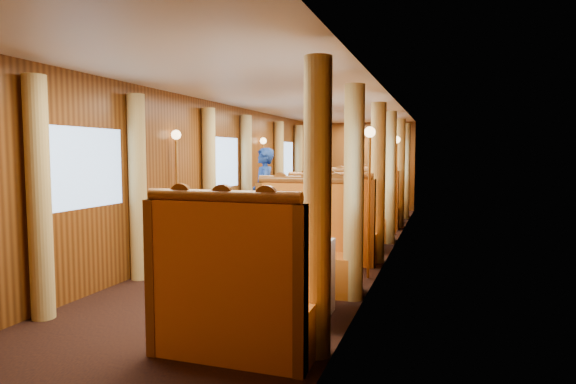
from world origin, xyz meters
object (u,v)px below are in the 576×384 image
at_px(table_far, 375,206).
at_px(teapot_left, 251,235).
at_px(banquette_near_aft, 304,253).
at_px(rose_vase_far, 374,183).
at_px(table_near, 275,279).
at_px(banquette_far_fwd, 368,208).
at_px(teapot_back, 267,233).
at_px(table_mid, 345,227).
at_px(steward, 264,194).
at_px(banquette_far_aft, 380,200).
at_px(passenger, 354,201).
at_px(fruit_plate, 303,244).
at_px(banquette_mid_fwd, 332,234).
at_px(tea_tray, 262,241).
at_px(banquette_near_fwd, 232,304).
at_px(teapot_right, 273,236).
at_px(rose_vase_mid, 343,195).
at_px(banquette_mid_aft, 356,217).

relative_size(table_far, teapot_left, 6.11).
relative_size(banquette_near_aft, rose_vase_far, 3.72).
distance_m(table_near, banquette_far_fwd, 5.99).
relative_size(banquette_far_fwd, teapot_back, 8.95).
xyz_separation_m(table_mid, rose_vase_far, (-0.02, 3.49, 0.55)).
xyz_separation_m(table_mid, teapot_left, (-0.21, -3.62, 0.44)).
bearing_deg(steward, banquette_far_aft, 135.48).
height_order(teapot_left, passenger, passenger).
relative_size(fruit_plate, rose_vase_far, 0.63).
bearing_deg(table_near, banquette_far_fwd, 90.00).
bearing_deg(table_far, banquette_mid_fwd, -90.00).
distance_m(table_far, steward, 3.54).
bearing_deg(steward, banquette_far_fwd, 119.21).
bearing_deg(rose_vase_far, tea_tray, -90.79).
bearing_deg(fruit_plate, banquette_mid_fwd, 97.09).
bearing_deg(passenger, banquette_mid_fwd, -90.00).
xyz_separation_m(table_mid, banquette_mid_fwd, (0.00, -1.01, 0.05)).
xyz_separation_m(banquette_near_fwd, banquette_mid_fwd, (0.00, 3.50, 0.00)).
height_order(banquette_mid_fwd, fruit_plate, banquette_mid_fwd).
distance_m(teapot_right, teapot_back, 0.22).
height_order(banquette_far_aft, rose_vase_far, banquette_far_aft).
bearing_deg(table_mid, rose_vase_far, 90.33).
relative_size(fruit_plate, steward, 0.13).
height_order(tea_tray, teapot_left, teapot_left).
bearing_deg(table_far, banquette_near_fwd, -90.00).
relative_size(banquette_near_fwd, teapot_left, 7.80).
height_order(table_far, rose_vase_mid, rose_vase_mid).
height_order(teapot_back, passenger, passenger).
xyz_separation_m(rose_vase_mid, steward, (-1.58, 0.43, -0.07)).
bearing_deg(passenger, rose_vase_mid, -92.76).
xyz_separation_m(teapot_back, rose_vase_mid, (0.08, 3.37, 0.12)).
height_order(banquette_mid_fwd, rose_vase_far, banquette_mid_fwd).
relative_size(table_mid, banquette_mid_aft, 0.78).
relative_size(teapot_right, rose_vase_mid, 0.43).
bearing_deg(table_near, table_mid, 90.00).
distance_m(banquette_near_fwd, rose_vase_mid, 4.50).
bearing_deg(banquette_near_aft, banquette_near_fwd, -90.00).
height_order(rose_vase_far, passenger, passenger).
relative_size(table_mid, table_far, 1.00).
bearing_deg(steward, table_near, -0.47).
distance_m(banquette_far_aft, teapot_right, 8.11).
height_order(banquette_far_aft, fruit_plate, banquette_far_aft).
relative_size(banquette_far_fwd, rose_vase_far, 3.72).
height_order(rose_vase_far, steward, steward).
height_order(banquette_mid_fwd, teapot_back, banquette_mid_fwd).
bearing_deg(tea_tray, teapot_right, -7.20).
distance_m(teapot_back, passenger, 4.20).
height_order(table_mid, banquette_mid_fwd, banquette_mid_fwd).
bearing_deg(fruit_plate, banquette_far_fwd, 93.05).
bearing_deg(table_near, rose_vase_mid, 90.66).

